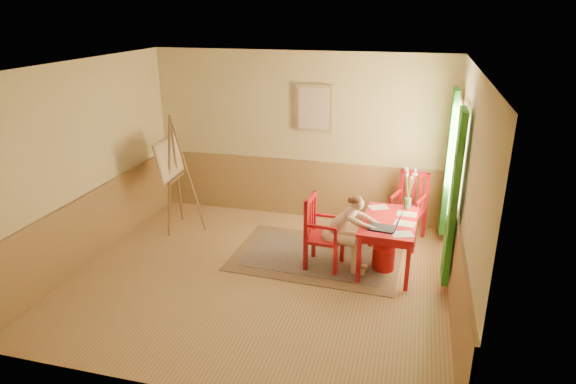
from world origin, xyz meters
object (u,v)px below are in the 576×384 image
(figure, at_px, (345,229))
(laptop, at_px, (387,226))
(chair_left, at_px, (321,233))
(easel, at_px, (171,163))
(chair_back, at_px, (409,207))
(table, at_px, (389,226))

(figure, height_order, laptop, figure)
(chair_left, relative_size, laptop, 2.39)
(figure, bearing_deg, easel, 166.45)
(chair_left, distance_m, laptop, 0.94)
(chair_back, bearing_deg, laptop, -100.41)
(table, bearing_deg, chair_left, -167.46)
(chair_back, relative_size, laptop, 2.45)
(laptop, bearing_deg, chair_back, 79.59)
(laptop, relative_size, easel, 0.23)
(laptop, distance_m, easel, 3.56)
(table, xyz_separation_m, chair_back, (0.24, 1.05, -0.10))
(figure, relative_size, laptop, 2.58)
(figure, distance_m, laptop, 0.59)
(table, bearing_deg, figure, -158.90)
(table, distance_m, chair_left, 0.94)
(chair_left, distance_m, easel, 2.72)
(chair_left, relative_size, chair_back, 0.97)
(table, xyz_separation_m, chair_left, (-0.91, -0.20, -0.11))
(table, height_order, easel, easel)
(figure, bearing_deg, chair_back, 57.42)
(easel, bearing_deg, table, -7.83)
(chair_back, xyz_separation_m, figure, (-0.81, -1.27, 0.09))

